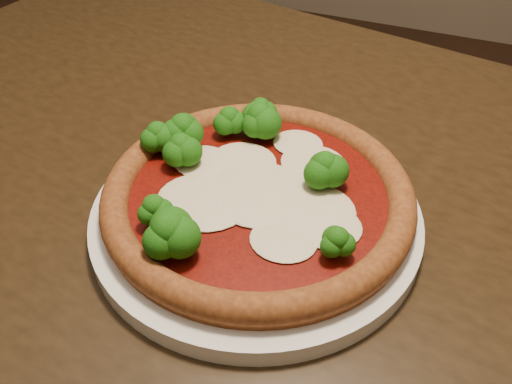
% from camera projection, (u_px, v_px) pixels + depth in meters
% --- Properties ---
extents(dining_table, '(1.40, 0.96, 0.75)m').
position_uv_depth(dining_table, '(317.00, 255.00, 0.65)').
color(dining_table, black).
rests_on(dining_table, floor).
extents(plate, '(0.31, 0.31, 0.02)m').
position_uv_depth(plate, '(256.00, 217.00, 0.53)').
color(plate, silver).
rests_on(plate, dining_table).
extents(pizza, '(0.29, 0.29, 0.06)m').
position_uv_depth(pizza, '(253.00, 190.00, 0.53)').
color(pizza, brown).
rests_on(pizza, plate).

